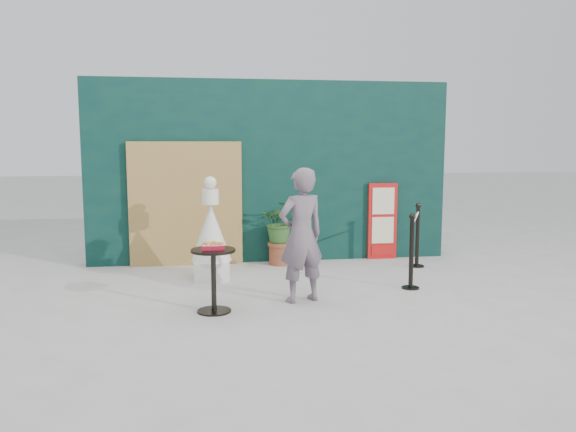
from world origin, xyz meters
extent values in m
plane|color=#ADAAA5|center=(0.00, 0.00, 0.00)|extent=(60.00, 60.00, 0.00)
cube|color=#092829|center=(0.00, 3.15, 1.50)|extent=(6.00, 0.30, 3.00)
cube|color=tan|center=(-1.40, 2.94, 1.00)|extent=(1.80, 0.08, 2.00)
imported|color=slate|center=(0.07, 0.57, 0.84)|extent=(0.71, 0.58, 1.68)
cube|color=red|center=(1.90, 2.96, 0.65)|extent=(0.50, 0.06, 1.30)
cube|color=beige|center=(1.90, 2.92, 1.00)|extent=(0.38, 0.02, 0.45)
cube|color=beige|center=(1.90, 2.92, 0.50)|extent=(0.38, 0.02, 0.45)
cube|color=red|center=(1.90, 2.92, 0.15)|extent=(0.38, 0.02, 0.18)
cube|color=white|center=(-1.02, 1.94, 0.14)|extent=(0.50, 0.50, 0.27)
cone|color=silver|center=(-1.02, 1.94, 0.69)|extent=(0.59, 0.59, 0.82)
cylinder|color=white|center=(-1.02, 1.94, 1.21)|extent=(0.24, 0.24, 0.22)
sphere|color=silver|center=(-1.02, 1.94, 1.41)|extent=(0.18, 0.18, 0.18)
cylinder|color=black|center=(-1.02, 0.28, 0.01)|extent=(0.40, 0.40, 0.02)
cylinder|color=black|center=(-1.02, 0.28, 0.36)|extent=(0.06, 0.06, 0.72)
cylinder|color=black|center=(-1.02, 0.28, 0.73)|extent=(0.52, 0.52, 0.03)
cube|color=#A9122B|center=(-1.02, 0.28, 0.78)|extent=(0.26, 0.19, 0.05)
cube|color=#F62037|center=(-1.02, 0.28, 0.80)|extent=(0.24, 0.17, 0.00)
cube|color=#D9924F|center=(-1.06, 0.29, 0.82)|extent=(0.15, 0.14, 0.02)
cube|color=#E0A752|center=(-0.97, 0.26, 0.82)|extent=(0.13, 0.13, 0.02)
cone|color=yellow|center=(-1.00, 0.33, 0.83)|extent=(0.06, 0.06, 0.06)
cylinder|color=brown|center=(0.11, 2.76, 0.16)|extent=(0.37, 0.37, 0.31)
cylinder|color=brown|center=(0.11, 2.76, 0.34)|extent=(0.42, 0.42, 0.05)
imported|color=#2E5725|center=(0.11, 2.76, 0.71)|extent=(0.62, 0.54, 0.69)
cylinder|color=black|center=(1.66, 0.96, 0.01)|extent=(0.24, 0.24, 0.02)
cylinder|color=black|center=(1.66, 0.96, 0.48)|extent=(0.06, 0.06, 0.96)
sphere|color=black|center=(1.66, 0.96, 0.99)|extent=(0.09, 0.09, 0.09)
cylinder|color=black|center=(2.26, 2.26, 0.01)|extent=(0.24, 0.24, 0.02)
cylinder|color=black|center=(2.26, 2.26, 0.48)|extent=(0.06, 0.06, 0.96)
sphere|color=black|center=(2.26, 2.26, 0.99)|extent=(0.09, 0.09, 0.09)
cylinder|color=silver|center=(1.96, 1.61, 0.88)|extent=(0.63, 1.31, 0.03)
camera|label=1|loc=(-1.13, -6.18, 1.96)|focal=35.00mm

